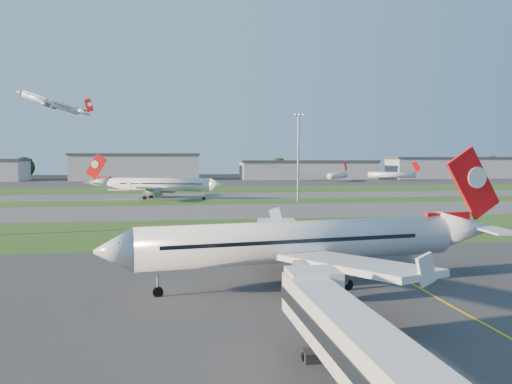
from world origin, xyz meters
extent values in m
plane|color=black|center=(0.00, 0.00, 0.00)|extent=(700.00, 700.00, 0.00)
cube|color=#333335|center=(0.00, 0.00, 0.01)|extent=(300.00, 70.00, 0.01)
cube|color=#32511B|center=(0.00, 52.00, 0.01)|extent=(300.00, 34.00, 0.01)
cube|color=#515154|center=(0.00, 85.00, 0.01)|extent=(300.00, 32.00, 0.01)
cube|color=#32511B|center=(0.00, 110.00, 0.01)|extent=(300.00, 18.00, 0.01)
cube|color=#515154|center=(0.00, 132.00, 0.01)|extent=(300.00, 26.00, 0.01)
cube|color=#32511B|center=(0.00, 165.00, 0.01)|extent=(300.00, 40.00, 0.01)
cube|color=#333335|center=(0.00, 225.00, 0.01)|extent=(400.00, 80.00, 0.01)
cube|color=gold|center=(5.00, 0.00, 0.00)|extent=(0.25, 60.00, 0.02)
cube|color=white|center=(-9.80, -14.00, 4.00)|extent=(3.44, 24.08, 2.60)
cube|color=black|center=(-9.80, -14.00, 4.00)|extent=(3.59, 24.08, 0.80)
cube|color=white|center=(-9.50, -2.60, 4.00)|extent=(3.40, 3.00, 3.00)
cylinder|color=gray|center=(-9.50, -4.50, 1.60)|extent=(0.70, 0.70, 3.20)
cube|color=black|center=(-9.50, -4.50, 0.35)|extent=(2.20, 1.20, 0.70)
cylinder|color=white|center=(-6.54, 13.89, 4.57)|extent=(32.89, 8.73, 4.13)
cube|color=red|center=(13.92, 16.83, 10.12)|extent=(7.04, 1.38, 8.23)
cube|color=white|center=(-4.23, 5.43, 4.02)|extent=(10.69, 16.96, 1.68)
cube|color=white|center=(-6.70, 22.66, 4.02)|extent=(6.53, 16.73, 1.68)
cylinder|color=slate|center=(-6.18, 7.57, 2.83)|extent=(4.88, 3.13, 2.50)
cylinder|color=slate|center=(-7.98, 20.06, 2.83)|extent=(4.88, 3.13, 2.50)
cylinder|color=white|center=(-25.71, 122.38, 4.57)|extent=(32.47, 13.38, 4.14)
cube|color=red|center=(-45.51, 128.34, 10.13)|extent=(6.87, 2.40, 8.24)
cube|color=white|center=(-24.24, 131.03, 4.03)|extent=(5.68, 16.55, 1.68)
cube|color=white|center=(-29.26, 114.35, 4.03)|extent=(12.56, 16.54, 1.68)
cylinder|color=slate|center=(-23.36, 128.27, 2.83)|extent=(5.10, 3.72, 2.50)
cylinder|color=slate|center=(-27.00, 116.17, 2.83)|extent=(5.10, 3.72, 2.50)
cylinder|color=white|center=(-80.00, 214.00, 38.68)|extent=(26.72, 4.48, 3.37)
cube|color=red|center=(-63.17, 213.29, 43.20)|extent=(5.76, 0.55, 6.71)
cube|color=white|center=(-79.41, 206.87, 38.24)|extent=(6.58, 13.83, 1.37)
cube|color=white|center=(-78.82, 221.05, 38.24)|extent=(7.58, 13.88, 1.37)
cylinder|color=slate|center=(-80.66, 208.88, 37.26)|extent=(3.81, 2.19, 2.04)
cylinder|color=slate|center=(-80.23, 219.15, 37.26)|extent=(3.81, 2.19, 2.04)
cylinder|color=white|center=(63.62, 223.68, 3.20)|extent=(17.80, 22.96, 3.20)
cube|color=red|center=(71.22, 234.22, 8.00)|extent=(3.27, 4.37, 6.16)
cylinder|color=white|center=(96.30, 229.10, 3.20)|extent=(25.58, 11.68, 3.20)
cube|color=red|center=(108.56, 224.77, 8.00)|extent=(4.98, 2.01, 6.16)
cylinder|color=gray|center=(15.00, 108.00, 12.50)|extent=(0.60, 0.60, 25.00)
cube|color=gray|center=(15.00, 108.00, 25.40)|extent=(3.20, 0.50, 0.80)
cube|color=#FFF2CC|center=(15.00, 108.00, 25.40)|extent=(2.80, 0.70, 0.35)
cube|color=#9D9FA5|center=(-45.00, 255.00, 7.00)|extent=(70.00, 22.00, 14.00)
cube|color=#383A3F|center=(-45.00, 255.00, 14.60)|extent=(71.40, 23.00, 1.20)
cube|color=#9D9FA5|center=(55.00, 255.00, 5.00)|extent=(80.00, 22.00, 10.00)
cube|color=#383A3F|center=(55.00, 255.00, 10.60)|extent=(81.60, 23.00, 1.20)
cube|color=#9D9FA5|center=(155.00, 255.00, 6.00)|extent=(95.00, 22.00, 12.00)
cube|color=#383A3F|center=(155.00, 255.00, 12.60)|extent=(96.90, 23.00, 1.20)
cylinder|color=black|center=(-110.00, 270.00, 2.20)|extent=(1.00, 1.00, 4.40)
sphere|color=black|center=(-110.00, 270.00, 7.15)|extent=(12.10, 12.10, 12.10)
cylinder|color=black|center=(-20.00, 266.00, 1.80)|extent=(1.00, 1.00, 3.60)
sphere|color=black|center=(-20.00, 266.00, 5.85)|extent=(9.90, 9.90, 9.90)
cylinder|color=black|center=(40.00, 269.00, 2.10)|extent=(1.00, 1.00, 4.20)
sphere|color=black|center=(40.00, 269.00, 6.83)|extent=(11.55, 11.55, 11.55)
cylinder|color=black|center=(115.00, 267.00, 1.90)|extent=(1.00, 1.00, 3.80)
sphere|color=black|center=(115.00, 267.00, 6.17)|extent=(10.45, 10.45, 10.45)
cylinder|color=black|center=(185.00, 271.00, 2.30)|extent=(1.00, 1.00, 4.60)
sphere|color=black|center=(185.00, 271.00, 7.48)|extent=(12.65, 12.65, 12.65)
camera|label=1|loc=(-17.99, -34.66, 13.03)|focal=35.00mm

